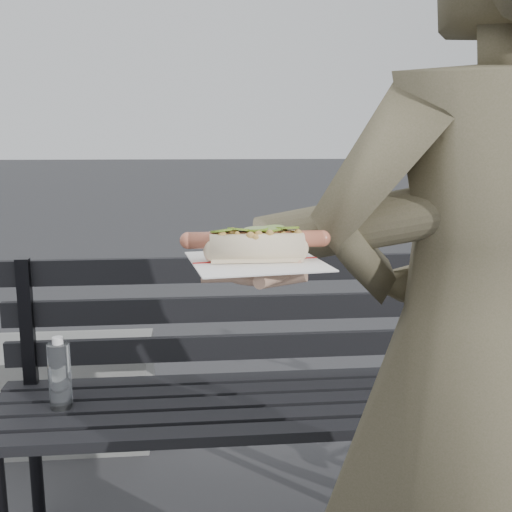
# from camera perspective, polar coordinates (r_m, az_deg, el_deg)

# --- Properties ---
(park_bench) EXTENTS (1.50, 0.44, 0.88)m
(park_bench) POSITION_cam_1_polar(r_m,az_deg,el_deg) (1.86, -1.38, -11.44)
(park_bench) COLOR black
(park_bench) RESTS_ON ground
(concrete_block) EXTENTS (1.20, 0.40, 0.40)m
(concrete_block) POSITION_cam_1_polar(r_m,az_deg,el_deg) (2.75, -22.80, -11.99)
(concrete_block) COLOR slate
(concrete_block) RESTS_ON ground
(person) EXTENTS (0.68, 0.51, 1.68)m
(person) POSITION_cam_1_polar(r_m,az_deg,el_deg) (1.16, 19.59, -9.48)
(person) COLOR #4A4931
(person) RESTS_ON ground
(held_hotdog) EXTENTS (0.63, 0.31, 0.20)m
(held_hotdog) POSITION_cam_1_polar(r_m,az_deg,el_deg) (0.99, 10.76, 2.81)
(held_hotdog) COLOR #4A4931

